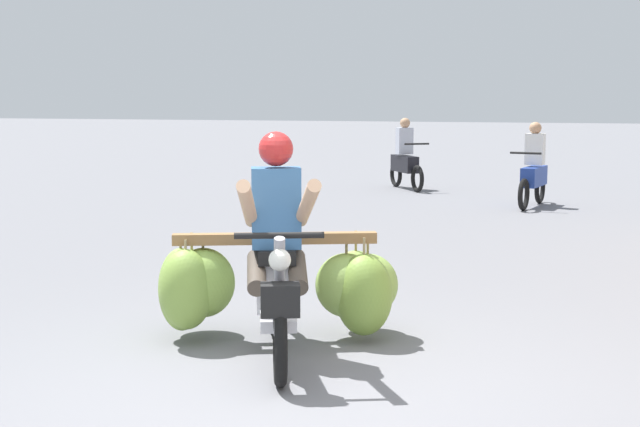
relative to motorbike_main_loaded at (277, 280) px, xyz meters
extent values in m
plane|color=slate|center=(0.49, -1.21, -0.48)|extent=(120.00, 120.00, 0.00)
torus|color=black|center=(0.36, -0.94, -0.20)|extent=(0.28, 0.55, 0.56)
torus|color=black|center=(-0.08, 0.18, -0.20)|extent=(0.28, 0.55, 0.56)
cube|color=silver|center=(0.18, -0.47, -0.16)|extent=(0.43, 0.61, 0.08)
cube|color=silver|center=(0.03, -0.10, 0.02)|extent=(0.50, 0.70, 0.36)
cube|color=black|center=(0.06, -0.18, 0.24)|extent=(0.46, 0.65, 0.10)
cylinder|color=gray|center=(0.34, -0.88, 0.14)|extent=(0.17, 0.29, 0.69)
cylinder|color=black|center=(0.35, -0.92, 0.48)|extent=(0.54, 0.24, 0.04)
sphere|color=silver|center=(0.38, -0.99, 0.34)|extent=(0.14, 0.14, 0.14)
cube|color=black|center=(0.40, -1.03, 0.10)|extent=(0.28, 0.24, 0.20)
cube|color=silver|center=(0.36, -0.94, 0.10)|extent=(0.20, 0.30, 0.04)
cube|color=olive|center=(-0.03, 0.04, 0.30)|extent=(1.43, 0.64, 0.08)
cube|color=olive|center=(-0.09, 0.20, 0.27)|extent=(1.29, 0.57, 0.06)
ellipsoid|color=#7CA03F|center=(0.61, 0.20, -0.11)|extent=(0.50, 0.47, 0.61)
cylinder|color=#998459|center=(0.61, 0.20, 0.24)|extent=(0.02, 0.02, 0.15)
ellipsoid|color=#8AAE4D|center=(0.59, 0.39, -0.08)|extent=(0.59, 0.56, 0.48)
cylinder|color=#998459|center=(0.59, 0.39, 0.22)|extent=(0.02, 0.02, 0.18)
ellipsoid|color=#8CB04F|center=(0.46, 0.25, -0.06)|extent=(0.57, 0.54, 0.48)
cylinder|color=#998459|center=(0.46, 0.25, 0.23)|extent=(0.02, 0.02, 0.16)
ellipsoid|color=#84A847|center=(-0.71, 0.07, -0.08)|extent=(0.60, 0.59, 0.52)
cylinder|color=#998459|center=(-0.71, 0.07, 0.23)|extent=(0.02, 0.02, 0.16)
ellipsoid|color=#86AA49|center=(-0.71, -0.13, -0.09)|extent=(0.42, 0.40, 0.63)
cylinder|color=#998459|center=(-0.71, -0.13, 0.25)|extent=(0.02, 0.02, 0.12)
ellipsoid|color=#81A443|center=(-0.53, -0.14, -0.02)|extent=(0.56, 0.53, 0.52)
cylinder|color=#998459|center=(-0.53, -0.14, 0.26)|extent=(0.02, 0.02, 0.11)
ellipsoid|color=#8AAE4D|center=(0.46, 0.53, -0.07)|extent=(0.46, 0.42, 0.45)
cylinder|color=#998459|center=(0.46, 0.53, 0.22)|extent=(0.02, 0.02, 0.19)
ellipsoid|color=#80A342|center=(-0.60, -0.28, -0.05)|extent=(0.45, 0.42, 0.59)
cylinder|color=#998459|center=(-0.60, -0.28, 0.26)|extent=(0.02, 0.02, 0.10)
cube|color=#386699|center=(0.10, -0.29, 0.57)|extent=(0.40, 0.33, 0.56)
sphere|color=#B22626|center=(0.11, -0.31, 0.98)|extent=(0.24, 0.24, 0.24)
cylinder|color=tan|center=(0.41, -0.53, 0.64)|extent=(0.39, 0.69, 0.39)
cylinder|color=tan|center=(0.05, -0.68, 0.64)|extent=(0.30, 0.71, 0.39)
cylinder|color=#4C4238|center=(0.28, -0.35, 0.14)|extent=(0.28, 0.46, 0.27)
cylinder|color=#4C4238|center=(0.02, -0.45, 0.14)|extent=(0.28, 0.46, 0.27)
torus|color=black|center=(1.07, 8.59, -0.22)|extent=(0.16, 0.53, 0.52)
torus|color=black|center=(1.26, 9.68, -0.22)|extent=(0.16, 0.53, 0.52)
cube|color=navy|center=(1.18, 9.23, 0.02)|extent=(0.38, 0.93, 0.32)
cylinder|color=black|center=(1.08, 8.64, 0.44)|extent=(0.50, 0.12, 0.04)
cube|color=silver|center=(1.18, 9.25, 0.47)|extent=(0.33, 0.25, 0.52)
sphere|color=tan|center=(1.18, 9.23, 0.82)|extent=(0.20, 0.20, 0.20)
torus|color=black|center=(-1.10, 10.86, -0.22)|extent=(0.36, 0.48, 0.52)
torus|color=black|center=(-1.72, 11.77, -0.22)|extent=(0.36, 0.48, 0.52)
cube|color=black|center=(-1.46, 11.40, 0.02)|extent=(0.70, 0.88, 0.32)
cylinder|color=black|center=(-1.13, 10.90, 0.44)|extent=(0.43, 0.31, 0.04)
cube|color=#B2B7C6|center=(-1.48, 11.42, 0.47)|extent=(0.36, 0.33, 0.52)
sphere|color=tan|center=(-1.46, 11.40, 0.82)|extent=(0.20, 0.20, 0.20)
camera|label=1|loc=(2.25, -6.18, 1.34)|focal=51.11mm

